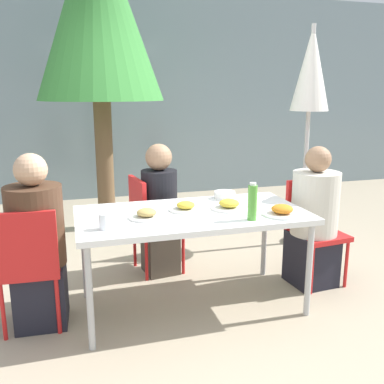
% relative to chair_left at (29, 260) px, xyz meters
% --- Properties ---
extents(ground_plane, '(24.00, 24.00, 0.00)m').
position_rel_chair_left_xyz_m(ground_plane, '(1.12, 0.02, -0.50)').
color(ground_plane, tan).
extents(building_facade, '(10.00, 0.20, 3.00)m').
position_rel_chair_left_xyz_m(building_facade, '(1.12, 3.72, 1.00)').
color(building_facade, gray).
rests_on(building_facade, ground).
extents(dining_table, '(1.64, 0.85, 0.73)m').
position_rel_chair_left_xyz_m(dining_table, '(1.12, 0.02, 0.18)').
color(dining_table, white).
rests_on(dining_table, ground).
extents(chair_left, '(0.42, 0.42, 0.86)m').
position_rel_chair_left_xyz_m(chair_left, '(0.00, 0.00, 0.00)').
color(chair_left, red).
rests_on(chair_left, ground).
extents(person_left, '(0.37, 0.37, 1.20)m').
position_rel_chair_left_xyz_m(person_left, '(0.05, 0.08, 0.06)').
color(person_left, black).
rests_on(person_left, ground).
extents(chair_right, '(0.43, 0.43, 0.86)m').
position_rel_chair_left_xyz_m(chair_right, '(2.24, 0.20, 0.00)').
color(chair_right, red).
rests_on(chair_right, ground).
extents(person_right, '(0.38, 0.38, 1.16)m').
position_rel_chair_left_xyz_m(person_right, '(2.19, 0.12, 0.04)').
color(person_right, black).
rests_on(person_right, ground).
extents(chair_far, '(0.45, 0.45, 0.86)m').
position_rel_chair_left_xyz_m(chair_far, '(0.94, 0.73, 0.00)').
color(chair_far, red).
rests_on(chair_far, ground).
extents(person_far, '(0.32, 0.32, 1.15)m').
position_rel_chair_left_xyz_m(person_far, '(1.03, 0.69, 0.06)').
color(person_far, '#473D33').
rests_on(person_far, ground).
extents(closed_umbrella, '(0.38, 0.38, 2.21)m').
position_rel_chair_left_xyz_m(closed_umbrella, '(2.64, 1.03, 1.19)').
color(closed_umbrella, '#333333').
rests_on(closed_umbrella, ground).
extents(plate_0, '(0.25, 0.25, 0.07)m').
position_rel_chair_left_xyz_m(plate_0, '(0.78, -0.03, 0.26)').
color(plate_0, white).
rests_on(plate_0, dining_table).
extents(plate_1, '(0.27, 0.27, 0.07)m').
position_rel_chair_left_xyz_m(plate_1, '(1.41, 0.03, 0.26)').
color(plate_1, white).
rests_on(plate_1, dining_table).
extents(plate_2, '(0.28, 0.28, 0.08)m').
position_rel_chair_left_xyz_m(plate_2, '(1.71, -0.22, 0.26)').
color(plate_2, white).
rests_on(plate_2, dining_table).
extents(plate_3, '(0.24, 0.24, 0.07)m').
position_rel_chair_left_xyz_m(plate_3, '(1.09, 0.08, 0.26)').
color(plate_3, white).
rests_on(plate_3, dining_table).
extents(bottle, '(0.06, 0.06, 0.26)m').
position_rel_chair_left_xyz_m(bottle, '(1.46, -0.27, 0.36)').
color(bottle, '#51A338').
rests_on(bottle, dining_table).
extents(drinking_cup, '(0.07, 0.07, 0.10)m').
position_rel_chair_left_xyz_m(drinking_cup, '(0.49, -0.20, 0.28)').
color(drinking_cup, white).
rests_on(drinking_cup, dining_table).
extents(salad_bowl, '(0.17, 0.17, 0.06)m').
position_rel_chair_left_xyz_m(salad_bowl, '(1.49, 0.33, 0.26)').
color(salad_bowl, white).
rests_on(salad_bowl, dining_table).
extents(tree_behind_left, '(1.39, 1.39, 3.46)m').
position_rel_chair_left_xyz_m(tree_behind_left, '(0.69, 2.16, 1.94)').
color(tree_behind_left, brown).
rests_on(tree_behind_left, ground).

